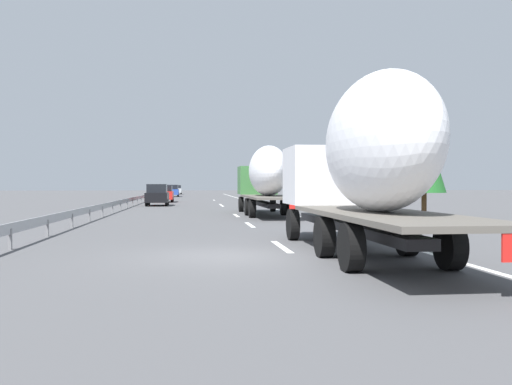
{
  "coord_description": "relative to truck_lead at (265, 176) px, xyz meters",
  "views": [
    {
      "loc": [
        -14.32,
        0.86,
        1.85
      ],
      "look_at": [
        15.68,
        -2.62,
        1.43
      ],
      "focal_mm": 38.95,
      "sensor_mm": 36.0,
      "label": 1
    }
  ],
  "objects": [
    {
      "name": "ground_plane",
      "position": [
        20.87,
        3.6,
        -2.36
      ],
      "size": [
        260.0,
        260.0,
        0.0
      ],
      "primitive_type": "plane",
      "color": "#4C4C4F"
    },
    {
      "name": "lane_stripe_0",
      "position": [
        -17.13,
        1.8,
        -2.35
      ],
      "size": [
        3.2,
        0.2,
        0.01
      ],
      "primitive_type": "cube",
      "color": "white",
      "rests_on": "ground_plane"
    },
    {
      "name": "lane_stripe_1",
      "position": [
        -8.09,
        1.8,
        -2.35
      ],
      "size": [
        3.2,
        0.2,
        0.01
      ],
      "primitive_type": "cube",
      "color": "white",
      "rests_on": "ground_plane"
    },
    {
      "name": "lane_stripe_2",
      "position": [
        -0.25,
        1.8,
        -2.35
      ],
      "size": [
        3.2,
        0.2,
        0.01
      ],
      "primitive_type": "cube",
      "color": "white",
      "rests_on": "ground_plane"
    },
    {
      "name": "lane_stripe_3",
      "position": [
        15.05,
        1.8,
        -2.35
      ],
      "size": [
        3.2,
        0.2,
        0.01
      ],
      "primitive_type": "cube",
      "color": "white",
      "rests_on": "ground_plane"
    },
    {
      "name": "lane_stripe_4",
      "position": [
        18.0,
        1.8,
        -2.35
      ],
      "size": [
        3.2,
        0.2,
        0.01
      ],
      "primitive_type": "cube",
      "color": "white",
      "rests_on": "ground_plane"
    },
    {
      "name": "lane_stripe_5",
      "position": [
        33.38,
        1.8,
        -2.35
      ],
      "size": [
        3.2,
        0.2,
        0.01
      ],
      "primitive_type": "cube",
      "color": "white",
      "rests_on": "ground_plane"
    },
    {
      "name": "edge_line_right",
      "position": [
        25.87,
        -1.9,
        -2.35
      ],
      "size": [
        110.0,
        0.2,
        0.01
      ],
      "primitive_type": "cube",
      "color": "white",
      "rests_on": "ground_plane"
    },
    {
      "name": "truck_lead",
      "position": [
        0.0,
        0.0,
        0.0
      ],
      "size": [
        12.83,
        2.55,
        4.14
      ],
      "color": "#387038",
      "rests_on": "ground_plane"
    },
    {
      "name": "truck_trailing",
      "position": [
        -19.46,
        0.0,
        0.15
      ],
      "size": [
        12.4,
        2.55,
        4.52
      ],
      "color": "silver",
      "rests_on": "ground_plane"
    },
    {
      "name": "car_silver_hatch",
      "position": [
        75.68,
        7.36,
        -1.45
      ],
      "size": [
        4.07,
        1.88,
        1.78
      ],
      "color": "#ADB2B7",
      "rests_on": "ground_plane"
    },
    {
      "name": "car_blue_sedan",
      "position": [
        53.45,
        7.38,
        -1.42
      ],
      "size": [
        4.8,
        1.84,
        1.85
      ],
      "color": "#28479E",
      "rests_on": "ground_plane"
    },
    {
      "name": "car_red_compact",
      "position": [
        26.23,
        7.37,
        -1.45
      ],
      "size": [
        4.49,
        1.9,
        1.77
      ],
      "color": "red",
      "rests_on": "ground_plane"
    },
    {
      "name": "car_black_suv",
      "position": [
        16.01,
        7.48,
        -1.4
      ],
      "size": [
        4.31,
        1.91,
        1.91
      ],
      "color": "black",
      "rests_on": "ground_plane"
    },
    {
      "name": "road_sign",
      "position": [
        15.47,
        -3.1,
        0.0
      ],
      "size": [
        0.1,
        0.9,
        3.43
      ],
      "color": "gray",
      "rests_on": "ground_plane"
    },
    {
      "name": "tree_0",
      "position": [
        -1.59,
        -9.39,
        1.15
      ],
      "size": [
        2.57,
        2.57,
        5.65
      ],
      "color": "#472D19",
      "rests_on": "ground_plane"
    },
    {
      "name": "tree_1",
      "position": [
        54.43,
        -6.24,
        1.91
      ],
      "size": [
        3.35,
        3.35,
        6.69
      ],
      "color": "#472D19",
      "rests_on": "ground_plane"
    },
    {
      "name": "tree_2",
      "position": [
        13.74,
        -6.86,
        1.05
      ],
      "size": [
        2.55,
        2.55,
        5.19
      ],
      "color": "#472D19",
      "rests_on": "ground_plane"
    },
    {
      "name": "tree_3",
      "position": [
        37.77,
        -9.63,
        1.48
      ],
      "size": [
        3.89,
        3.89,
        6.36
      ],
      "color": "#472D19",
      "rests_on": "ground_plane"
    },
    {
      "name": "tree_4",
      "position": [
        67.52,
        -7.96,
        1.86
      ],
      "size": [
        2.95,
        2.95,
        7.16
      ],
      "color": "#472D19",
      "rests_on": "ground_plane"
    },
    {
      "name": "guardrail_median",
      "position": [
        23.87,
        9.6,
        -1.78
      ],
      "size": [
        94.0,
        0.1,
        0.76
      ],
      "color": "#9EA0A5",
      "rests_on": "ground_plane"
    }
  ]
}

